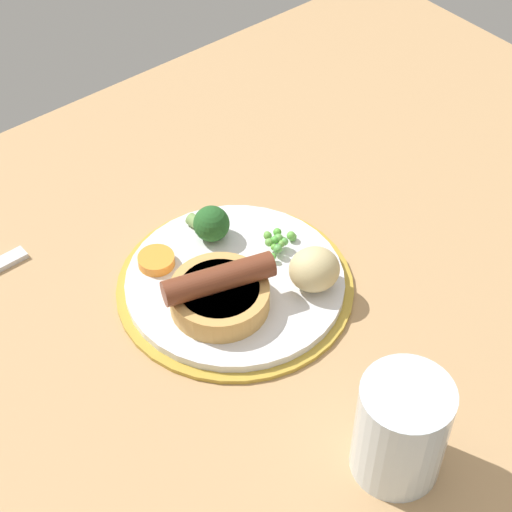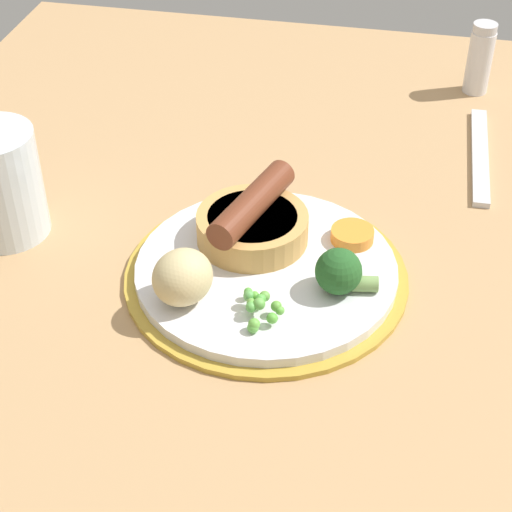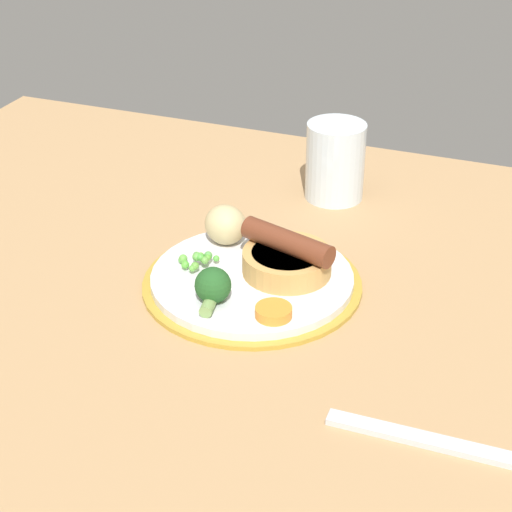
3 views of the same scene
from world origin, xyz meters
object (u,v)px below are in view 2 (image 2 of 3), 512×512
object	(u,v)px
dinner_plate	(266,273)
salt_shaker	(480,59)
fork	(480,155)
broccoli_floret_near	(340,272)
pea_pile	(259,307)
carrot_slice_2	(352,235)
sausage_pudding	(251,222)
potato_chunk_0	(183,277)

from	to	relation	value
dinner_plate	salt_shaker	xyz separation A→B (cm)	(-37.47, 17.04, 3.45)
fork	dinner_plate	bearing A→B (deg)	-38.35
broccoli_floret_near	salt_shaker	distance (cm)	40.74
pea_pile	salt_shaker	xyz separation A→B (cm)	(-43.71, 16.39, 1.64)
dinner_plate	broccoli_floret_near	bearing A→B (deg)	73.88
carrot_slice_2	salt_shaker	xyz separation A→B (cm)	(-32.60, 10.44, 2.08)
sausage_pudding	broccoli_floret_near	xyz separation A→B (cm)	(5.13, 8.31, -0.04)
dinner_plate	potato_chunk_0	distance (cm)	8.40
sausage_pudding	salt_shaker	distance (cm)	39.12
dinner_plate	potato_chunk_0	world-z (taller)	potato_chunk_0
broccoli_floret_near	sausage_pudding	bearing A→B (deg)	-40.72
pea_pile	fork	bearing A→B (deg)	149.83
potato_chunk_0	carrot_slice_2	distance (cm)	16.06
sausage_pudding	carrot_slice_2	xyz separation A→B (cm)	(-1.57, 8.59, -1.31)
dinner_plate	pea_pile	world-z (taller)	pea_pile
pea_pile	fork	distance (cm)	33.86
potato_chunk_0	pea_pile	bearing A→B (deg)	82.69
potato_chunk_0	carrot_slice_2	size ratio (longest dim) A/B	1.35
broccoli_floret_near	potato_chunk_0	size ratio (longest dim) A/B	1.03
pea_pile	broccoli_floret_near	distance (cm)	7.24
fork	potato_chunk_0	bearing A→B (deg)	-40.11
broccoli_floret_near	salt_shaker	size ratio (longest dim) A/B	0.64
sausage_pudding	salt_shaker	world-z (taller)	salt_shaker
dinner_plate	pea_pile	size ratio (longest dim) A/B	5.41
dinner_plate	sausage_pudding	size ratio (longest dim) A/B	2.16
dinner_plate	broccoli_floret_near	distance (cm)	7.09
dinner_plate	sausage_pudding	world-z (taller)	sausage_pudding
carrot_slice_2	broccoli_floret_near	bearing A→B (deg)	-2.37
fork	salt_shaker	size ratio (longest dim) A/B	2.22
broccoli_floret_near	fork	world-z (taller)	broccoli_floret_near
salt_shaker	dinner_plate	bearing A→B (deg)	-24.45
dinner_plate	sausage_pudding	xyz separation A→B (cm)	(-3.30, -1.99, 2.68)
pea_pile	sausage_pudding	bearing A→B (deg)	-164.54
broccoli_floret_near	salt_shaker	world-z (taller)	salt_shaker
potato_chunk_0	sausage_pudding	bearing A→B (deg)	157.60
pea_pile	carrot_slice_2	size ratio (longest dim) A/B	1.18
fork	salt_shaker	world-z (taller)	salt_shaker
potato_chunk_0	carrot_slice_2	world-z (taller)	potato_chunk_0
sausage_pudding	pea_pile	xyz separation A→B (cm)	(9.54, 2.64, -0.88)
fork	salt_shaker	distance (cm)	14.97
sausage_pudding	potato_chunk_0	size ratio (longest dim) A/B	2.20
broccoli_floret_near	fork	size ratio (longest dim) A/B	0.29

